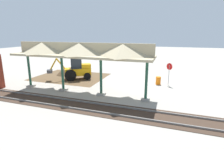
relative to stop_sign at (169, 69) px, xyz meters
name	(u,v)px	position (x,y,z in m)	size (l,w,h in m)	color
ground_plane	(141,85)	(2.90, 1.06, -1.81)	(120.00, 120.00, 0.00)	gray
dirt_work_zone	(71,77)	(12.54, 0.27, -1.81)	(9.11, 7.00, 0.01)	brown
platform_canopy	(80,50)	(8.01, 5.57, 2.36)	(13.70, 3.20, 4.90)	#9E998E
rail_tracks	(124,112)	(2.90, 8.48, -1.78)	(60.00, 2.58, 0.15)	slate
stop_sign	(169,69)	(0.00, 0.00, 0.00)	(0.62, 0.48, 2.50)	gray
backhoe	(77,69)	(11.11, 1.02, -0.55)	(5.07, 3.82, 2.82)	orange
dirt_mound	(64,75)	(14.10, -0.40, -1.81)	(3.97, 3.97, 1.89)	brown
traffic_barrel	(158,81)	(1.10, 0.15, -1.36)	(0.56, 0.56, 0.90)	orange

